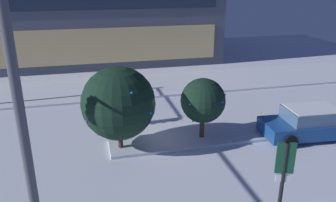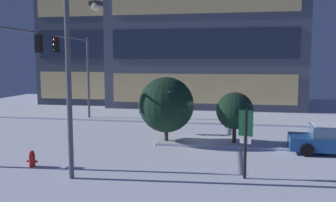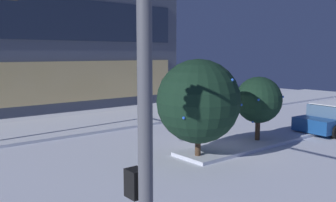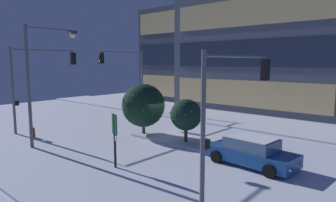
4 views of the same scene
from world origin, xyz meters
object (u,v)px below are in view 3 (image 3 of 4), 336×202
car_near (335,118)px  decorated_tree_median (259,100)px  traffic_light_corner_near_left (70,24)px  street_lamp_arched (329,2)px  decorated_tree_left_of_median (198,101)px

car_near → decorated_tree_median: 5.37m
traffic_light_corner_near_left → decorated_tree_median: bearing=-67.2°
street_lamp_arched → decorated_tree_median: street_lamp_arched is taller
car_near → decorated_tree_median: (-5.13, 0.98, 1.24)m
street_lamp_arched → decorated_tree_median: size_ratio=2.53×
traffic_light_corner_near_left → street_lamp_arched: size_ratio=0.85×
car_near → traffic_light_corner_near_left: size_ratio=0.74×
traffic_light_corner_near_left → decorated_tree_left_of_median: traffic_light_corner_near_left is taller
decorated_tree_left_of_median → traffic_light_corner_near_left: bearing=-147.8°
decorated_tree_median → decorated_tree_left_of_median: (-3.86, -0.16, 0.28)m
car_near → traffic_light_corner_near_left: 16.76m
decorated_tree_left_of_median → street_lamp_arched: bearing=-111.9°
decorated_tree_median → decorated_tree_left_of_median: 3.87m
car_near → traffic_light_corner_near_left: traffic_light_corner_near_left is taller
street_lamp_arched → decorated_tree_median: bearing=-46.2°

